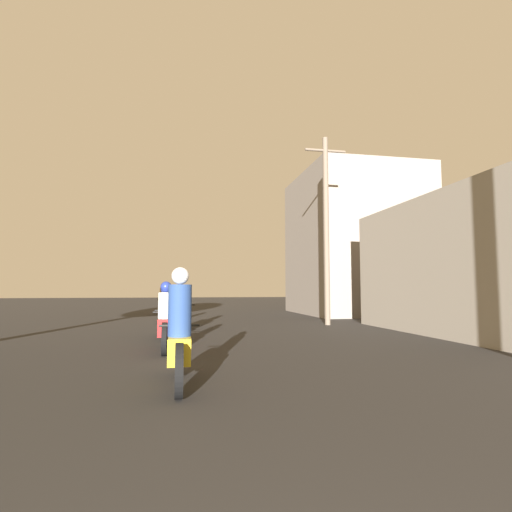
% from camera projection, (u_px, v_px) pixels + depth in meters
% --- Properties ---
extents(motorcycle_yellow, '(0.60, 1.97, 1.63)m').
position_uv_depth(motorcycle_yellow, '(179.00, 339.00, 5.53)').
color(motorcycle_yellow, black).
rests_on(motorcycle_yellow, ground_plane).
extents(motorcycle_red, '(0.60, 1.97, 1.49)m').
position_uv_depth(motorcycle_red, '(166.00, 323.00, 8.62)').
color(motorcycle_red, black).
rests_on(motorcycle_red, ground_plane).
extents(motorcycle_black, '(0.60, 1.97, 1.43)m').
position_uv_depth(motorcycle_black, '(165.00, 317.00, 10.76)').
color(motorcycle_black, black).
rests_on(motorcycle_black, ground_plane).
extents(motorcycle_blue, '(0.60, 1.97, 1.47)m').
position_uv_depth(motorcycle_blue, '(187.00, 310.00, 13.54)').
color(motorcycle_blue, black).
rests_on(motorcycle_blue, ground_plane).
extents(motorcycle_white, '(0.60, 1.86, 1.53)m').
position_uv_depth(motorcycle_white, '(169.00, 307.00, 15.73)').
color(motorcycle_white, black).
rests_on(motorcycle_white, ground_plane).
extents(motorcycle_silver, '(0.60, 1.89, 1.61)m').
position_uv_depth(motorcycle_silver, '(163.00, 302.00, 20.38)').
color(motorcycle_silver, black).
rests_on(motorcycle_silver, ground_plane).
extents(building_right_near, '(4.67, 7.80, 4.01)m').
position_uv_depth(building_right_near, '(491.00, 266.00, 11.89)').
color(building_right_near, gray).
rests_on(building_right_near, ground_plane).
extents(building_right_far, '(5.87, 6.79, 7.46)m').
position_uv_depth(building_right_far, '(354.00, 244.00, 21.52)').
color(building_right_far, gray).
rests_on(building_right_far, ground_plane).
extents(utility_pole_far, '(1.60, 0.20, 7.05)m').
position_uv_depth(utility_pole_far, '(326.00, 225.00, 14.90)').
color(utility_pole_far, '#6B5B4C').
rests_on(utility_pole_far, ground_plane).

